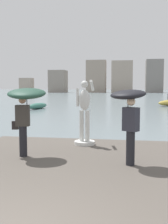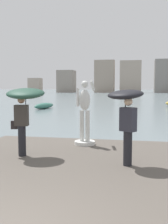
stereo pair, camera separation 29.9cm
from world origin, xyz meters
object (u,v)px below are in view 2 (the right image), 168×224
(onlooker_right, at_px, (126,107))
(onlooker_left, at_px, (24,102))
(statue_white_figure, at_px, (85,117))
(boat_far, at_px, (44,106))

(onlooker_right, bearing_deg, onlooker_left, 172.66)
(statue_white_figure, relative_size, onlooker_left, 1.11)
(onlooker_left, relative_size, onlooker_right, 1.03)
(onlooker_right, bearing_deg, statue_white_figure, 124.22)
(statue_white_figure, height_order, boat_far, statue_white_figure)
(boat_far, bearing_deg, statue_white_figure, -66.58)
(onlooker_left, xyz_separation_m, onlooker_right, (2.90, -0.37, -0.09))
(boat_far, bearing_deg, onlooker_right, -65.36)
(statue_white_figure, bearing_deg, onlooker_left, -127.19)
(statue_white_figure, height_order, onlooker_right, statue_white_figure)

